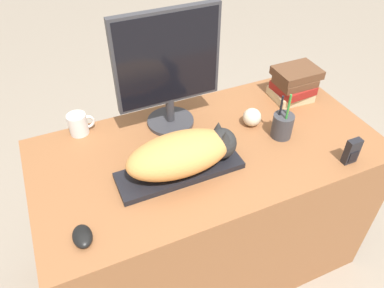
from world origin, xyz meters
TOP-DOWN VIEW (x-y plane):
  - desk at (0.00, 0.36)m, footprint 1.40×0.72m
  - keyboard at (-0.16, 0.27)m, footprint 0.47×0.15m
  - cat at (-0.14, 0.27)m, footprint 0.43×0.20m
  - monitor at (-0.08, 0.57)m, footprint 0.43×0.20m
  - computer_mouse at (-0.55, 0.12)m, footprint 0.06×0.09m
  - coffee_mug at (-0.45, 0.66)m, footprint 0.11×0.08m
  - pen_cup at (0.31, 0.31)m, footprint 0.09×0.09m
  - baseball at (0.24, 0.42)m, footprint 0.08×0.08m
  - phone at (0.46, 0.07)m, footprint 0.06×0.03m
  - book_stack at (0.52, 0.52)m, footprint 0.21×0.17m

SIDE VIEW (x-z plane):
  - desk at x=0.00m, z-range 0.00..0.77m
  - keyboard at x=-0.16m, z-range 0.77..0.80m
  - computer_mouse at x=-0.55m, z-range 0.77..0.81m
  - baseball at x=0.24m, z-range 0.77..0.85m
  - coffee_mug at x=-0.45m, z-range 0.77..0.87m
  - phone at x=0.46m, z-range 0.77..0.88m
  - pen_cup at x=0.31m, z-range 0.72..0.94m
  - book_stack at x=0.52m, z-range 0.77..0.92m
  - cat at x=-0.14m, z-range 0.80..0.94m
  - monitor at x=-0.08m, z-range 0.80..1.31m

